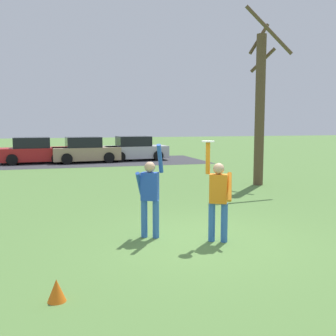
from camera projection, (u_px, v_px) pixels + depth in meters
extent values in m
plane|color=#567F3D|center=(200.00, 240.00, 8.41)|extent=(120.00, 120.00, 0.00)
cylinder|color=#3366B7|center=(224.00, 223.00, 8.26)|extent=(0.14, 0.14, 0.82)
cylinder|color=#3366B7|center=(212.00, 222.00, 8.31)|extent=(0.14, 0.14, 0.82)
cube|color=orange|center=(218.00, 189.00, 8.20)|extent=(0.42, 0.36, 0.60)
sphere|color=tan|center=(219.00, 169.00, 8.16)|extent=(0.23, 0.23, 0.23)
cylinder|color=orange|center=(229.00, 187.00, 8.15)|extent=(0.28, 0.45, 0.59)
cylinder|color=orange|center=(208.00, 158.00, 8.18)|extent=(0.09, 0.09, 0.66)
cylinder|color=#3366B7|center=(144.00, 218.00, 8.61)|extent=(0.14, 0.14, 0.82)
cylinder|color=#3366B7|center=(156.00, 219.00, 8.56)|extent=(0.14, 0.14, 0.82)
cube|color=#234CB2|center=(150.00, 186.00, 8.50)|extent=(0.42, 0.36, 0.60)
sphere|color=tan|center=(150.00, 167.00, 8.46)|extent=(0.23, 0.23, 0.23)
cylinder|color=#234CB2|center=(140.00, 184.00, 8.54)|extent=(0.28, 0.45, 0.59)
cylinder|color=#234CB2|center=(160.00, 159.00, 8.39)|extent=(0.22, 0.33, 0.65)
cylinder|color=white|center=(208.00, 141.00, 8.14)|extent=(0.27, 0.27, 0.02)
cube|color=red|center=(34.00, 154.00, 24.42)|extent=(4.21, 2.06, 0.80)
cube|color=black|center=(31.00, 143.00, 24.29)|extent=(2.20, 1.77, 0.64)
cylinder|color=black|center=(55.00, 156.00, 25.72)|extent=(0.67, 0.26, 0.66)
cylinder|color=black|center=(57.00, 158.00, 24.02)|extent=(0.67, 0.26, 0.66)
cylinder|color=black|center=(13.00, 157.00, 24.87)|extent=(0.67, 0.26, 0.66)
cylinder|color=black|center=(12.00, 160.00, 23.17)|extent=(0.67, 0.26, 0.66)
cube|color=tan|center=(86.00, 154.00, 24.99)|extent=(4.21, 2.06, 0.80)
cube|color=black|center=(83.00, 142.00, 24.86)|extent=(2.20, 1.77, 0.64)
cylinder|color=black|center=(104.00, 155.00, 26.30)|extent=(0.67, 0.26, 0.66)
cylinder|color=black|center=(109.00, 158.00, 24.59)|extent=(0.67, 0.26, 0.66)
cylinder|color=black|center=(64.00, 156.00, 25.44)|extent=(0.67, 0.26, 0.66)
cylinder|color=black|center=(67.00, 159.00, 23.74)|extent=(0.67, 0.26, 0.66)
cube|color=#BCBCC1|center=(136.00, 152.00, 26.39)|extent=(4.21, 2.06, 0.80)
cube|color=black|center=(133.00, 141.00, 26.26)|extent=(2.20, 1.77, 0.64)
cylinder|color=black|center=(150.00, 154.00, 27.70)|extent=(0.67, 0.26, 0.66)
cylinder|color=black|center=(158.00, 156.00, 25.99)|extent=(0.67, 0.26, 0.66)
cylinder|color=black|center=(114.00, 155.00, 26.84)|extent=(0.67, 0.26, 0.66)
cylinder|color=black|center=(120.00, 157.00, 25.14)|extent=(0.67, 0.26, 0.66)
cube|color=#38383D|center=(85.00, 162.00, 25.18)|extent=(15.18, 6.40, 0.01)
cylinder|color=brown|center=(260.00, 111.00, 15.65)|extent=(0.38, 0.38, 5.87)
cylinder|color=brown|center=(269.00, 30.00, 14.46)|extent=(1.81, 0.50, 1.75)
cylinder|color=brown|center=(263.00, 60.00, 15.85)|extent=(0.88, 0.72, 0.96)
cylinder|color=brown|center=(259.00, 39.00, 15.67)|extent=(0.82, 0.29, 1.20)
cone|color=orange|center=(57.00, 290.00, 5.51)|extent=(0.26, 0.26, 0.32)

